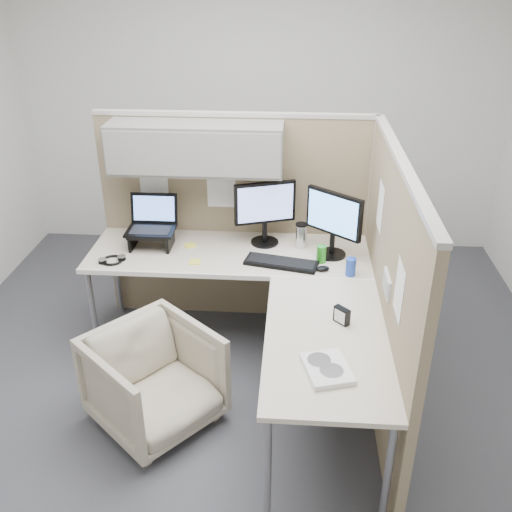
# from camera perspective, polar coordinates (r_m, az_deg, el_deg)

# --- Properties ---
(ground) EXTENTS (4.50, 4.50, 0.00)m
(ground) POSITION_cam_1_polar(r_m,az_deg,el_deg) (3.99, -1.73, -12.55)
(ground) COLOR #3B3B40
(ground) RESTS_ON ground
(partition_back) EXTENTS (2.00, 0.36, 1.63)m
(partition_back) POSITION_cam_1_polar(r_m,az_deg,el_deg) (4.17, -3.80, 6.83)
(partition_back) COLOR #8B795B
(partition_back) RESTS_ON ground
(partition_right) EXTENTS (0.07, 2.03, 1.63)m
(partition_right) POSITION_cam_1_polar(r_m,az_deg,el_deg) (3.49, 12.86, -3.29)
(partition_right) COLOR #8B795B
(partition_right) RESTS_ON ground
(desk) EXTENTS (2.00, 1.98, 0.73)m
(desk) POSITION_cam_1_polar(r_m,az_deg,el_deg) (3.68, 0.25, -3.15)
(desk) COLOR beige
(desk) RESTS_ON ground
(office_chair) EXTENTS (0.91, 0.91, 0.68)m
(office_chair) POSITION_cam_1_polar(r_m,az_deg,el_deg) (3.55, -10.15, -11.73)
(office_chair) COLOR #C0BB98
(office_chair) RESTS_ON ground
(monitor_left) EXTENTS (0.43, 0.20, 0.47)m
(monitor_left) POSITION_cam_1_polar(r_m,az_deg,el_deg) (4.04, 0.90, 4.81)
(monitor_left) COLOR black
(monitor_left) RESTS_ON desk
(monitor_right) EXTENTS (0.36, 0.31, 0.47)m
(monitor_right) POSITION_cam_1_polar(r_m,az_deg,el_deg) (3.90, 7.77, 3.68)
(monitor_right) COLOR black
(monitor_right) RESTS_ON desk
(laptop_station) EXTENTS (0.34, 0.29, 0.35)m
(laptop_station) POSITION_cam_1_polar(r_m,az_deg,el_deg) (4.14, -10.38, 2.79)
(laptop_station) COLOR black
(laptop_station) RESTS_ON desk
(keyboard) EXTENTS (0.51, 0.27, 0.02)m
(keyboard) POSITION_cam_1_polar(r_m,az_deg,el_deg) (3.86, 2.53, -0.70)
(keyboard) COLOR black
(keyboard) RESTS_ON desk
(mouse) EXTENTS (0.10, 0.08, 0.03)m
(mouse) POSITION_cam_1_polar(r_m,az_deg,el_deg) (3.80, 6.70, -1.26)
(mouse) COLOR black
(mouse) RESTS_ON desk
(travel_mug) EXTENTS (0.08, 0.08, 0.18)m
(travel_mug) POSITION_cam_1_polar(r_m,az_deg,el_deg) (4.08, 4.54, 2.08)
(travel_mug) COLOR silver
(travel_mug) RESTS_ON desk
(soda_can_green) EXTENTS (0.07, 0.07, 0.12)m
(soda_can_green) POSITION_cam_1_polar(r_m,az_deg,el_deg) (3.76, 9.46, -1.08)
(soda_can_green) COLOR #1E3FA5
(soda_can_green) RESTS_ON desk
(soda_can_silver) EXTENTS (0.07, 0.07, 0.12)m
(soda_can_silver) POSITION_cam_1_polar(r_m,az_deg,el_deg) (3.89, 6.55, 0.20)
(soda_can_silver) COLOR #268C1E
(soda_can_silver) RESTS_ON desk
(sticky_note_c) EXTENTS (0.10, 0.10, 0.01)m
(sticky_note_c) POSITION_cam_1_polar(r_m,az_deg,el_deg) (4.14, -6.60, 1.06)
(sticky_note_c) COLOR yellow
(sticky_note_c) RESTS_ON desk
(sticky_note_a) EXTENTS (0.08, 0.08, 0.01)m
(sticky_note_a) POSITION_cam_1_polar(r_m,az_deg,el_deg) (3.91, -6.13, -0.57)
(sticky_note_a) COLOR yellow
(sticky_note_a) RESTS_ON desk
(headphones) EXTENTS (0.20, 0.20, 0.03)m
(headphones) POSITION_cam_1_polar(r_m,az_deg,el_deg) (4.02, -14.19, -0.38)
(headphones) COLOR black
(headphones) RESTS_ON desk
(paper_stack) EXTENTS (0.28, 0.32, 0.03)m
(paper_stack) POSITION_cam_1_polar(r_m,az_deg,el_deg) (2.93, 7.12, -11.13)
(paper_stack) COLOR white
(paper_stack) RESTS_ON desk
(desk_clock) EXTENTS (0.10, 0.10, 0.10)m
(desk_clock) POSITION_cam_1_polar(r_m,az_deg,el_deg) (3.27, 8.56, -5.91)
(desk_clock) COLOR black
(desk_clock) RESTS_ON desk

